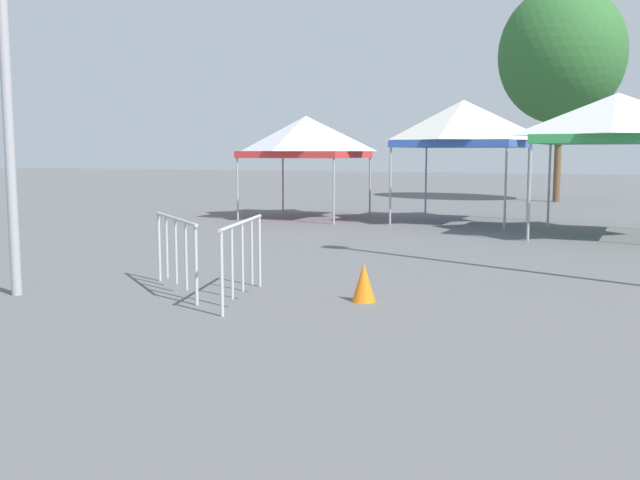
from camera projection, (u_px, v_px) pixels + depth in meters
canopy_tent_far_left at (306, 137)px, 21.74m from camera, size 3.25×3.25×3.06m
canopy_tent_behind_center at (463, 124)px, 20.23m from camera, size 3.37×3.37×3.43m
canopy_tent_far_right at (617, 118)px, 16.75m from camera, size 3.53×3.53×3.35m
tree_behind_tents_left at (562, 55)px, 28.53m from camera, size 4.91×4.91×8.50m
crowd_barrier_mid_lot at (242, 245)px, 9.71m from camera, size 0.62×2.03×1.08m
crowd_barrier_near_person at (176, 240)px, 10.27m from camera, size 1.65×1.38×1.08m
traffic_cone_lot_center at (364, 282)px, 9.67m from camera, size 0.32×0.32×0.52m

